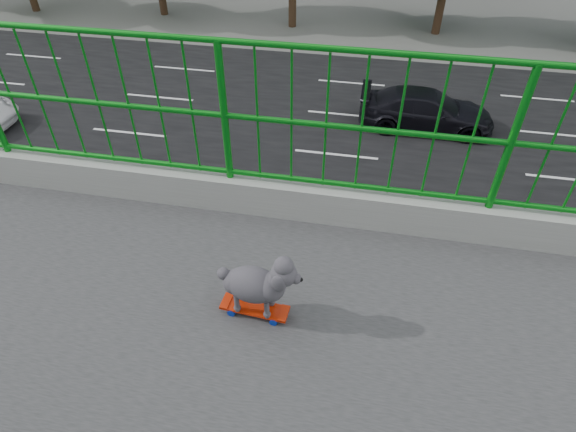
% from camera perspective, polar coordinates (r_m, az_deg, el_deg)
% --- Properties ---
extents(road, '(18.00, 90.00, 0.02)m').
position_cam_1_polar(road, '(17.47, 5.76, 7.28)').
color(road, black).
rests_on(road, ground).
extents(railing, '(3.00, 24.00, 1.42)m').
position_cam_1_polar(railing, '(3.02, -14.35, -12.22)').
color(railing, gray).
rests_on(railing, footbridge).
extents(skateboard, '(0.16, 0.46, 0.06)m').
position_cam_1_polar(skateboard, '(3.22, -3.98, -10.95)').
color(skateboard, red).
rests_on(skateboard, footbridge).
extents(poodle, '(0.25, 0.55, 0.46)m').
position_cam_1_polar(poodle, '(3.01, -3.67, -7.98)').
color(poodle, '#2E2B30').
rests_on(poodle, skateboard).
extents(car_0, '(1.67, 4.15, 1.41)m').
position_cam_1_polar(car_0, '(13.53, -23.10, -4.31)').
color(car_0, gray).
rests_on(car_0, ground).
extents(car_3, '(2.06, 5.07, 1.47)m').
position_cam_1_polar(car_3, '(19.43, 16.20, 12.00)').
color(car_3, black).
rests_on(car_3, ground).
extents(car_5, '(1.67, 4.78, 1.58)m').
position_cam_1_polar(car_5, '(11.74, 16.05, -9.95)').
color(car_5, red).
rests_on(car_5, ground).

